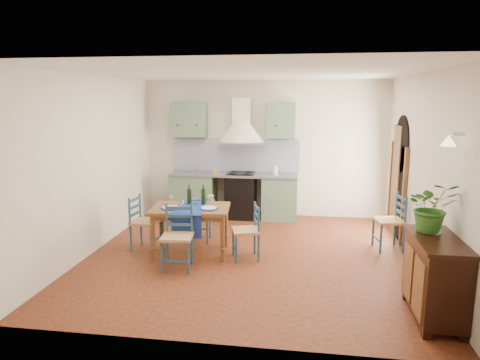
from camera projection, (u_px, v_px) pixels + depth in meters
The scene contains 13 objects.
floor at pixel (249, 256), 6.71m from camera, with size 5.00×5.00×0.00m, color #42150E.
back_wall at pixel (241, 167), 8.81m from camera, with size 5.00×0.96×2.80m.
right_wall at pixel (418, 173), 6.38m from camera, with size 0.26×5.00×2.80m.
left_wall at pixel (94, 164), 6.81m from camera, with size 0.04×5.00×2.80m, color silver.
ceiling at pixel (250, 72), 6.19m from camera, with size 5.00×5.00×0.01m, color white.
dining_table at pixel (191, 213), 6.68m from camera, with size 1.27×0.97×1.08m.
chair_near at pixel (178, 237), 6.13m from camera, with size 0.47×0.47×0.92m.
chair_far at pixel (199, 218), 7.32m from camera, with size 0.40×0.40×0.80m.
chair_left at pixel (144, 222), 6.93m from camera, with size 0.45×0.45×0.88m.
chair_right at pixel (248, 231), 6.52m from camera, with size 0.49×0.49×0.85m.
chair_spare at pixel (391, 221), 6.92m from camera, with size 0.50×0.50×0.92m.
sideboard at pixel (435, 275), 4.71m from camera, with size 0.50×1.05×0.94m.
potted_plant at pixel (432, 207), 4.80m from camera, with size 0.53×0.46×0.59m, color #295E1E.
Camera 1 is at (0.77, -6.33, 2.42)m, focal length 32.00 mm.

